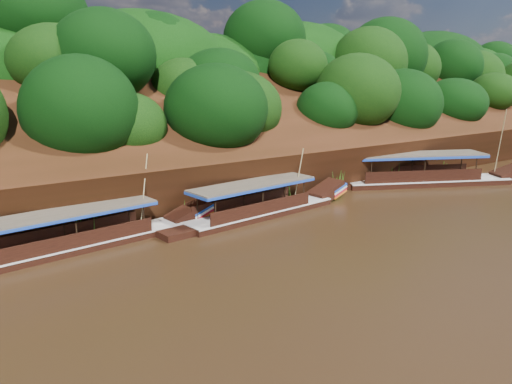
% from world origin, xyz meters
% --- Properties ---
extents(ground, '(160.00, 160.00, 0.00)m').
position_xyz_m(ground, '(0.00, 0.00, 0.00)').
color(ground, black).
rests_on(ground, ground).
extents(riverbank, '(120.00, 30.06, 19.40)m').
position_xyz_m(riverbank, '(-0.01, 22.73, 1.89)').
color(riverbank, black).
rests_on(riverbank, ground).
extents(boat_0, '(16.14, 9.11, 6.94)m').
position_xyz_m(boat_0, '(15.21, 6.81, 0.62)').
color(boat_0, black).
rests_on(boat_0, ground).
extents(boat_1, '(13.77, 3.50, 4.80)m').
position_xyz_m(boat_1, '(-1.95, 7.46, 0.53)').
color(boat_1, black).
rests_on(boat_1, ground).
extents(boat_2, '(14.30, 3.48, 5.18)m').
position_xyz_m(boat_2, '(-13.45, 7.88, 0.50)').
color(boat_2, black).
rests_on(boat_2, ground).
extents(reeds, '(49.03, 2.10, 2.11)m').
position_xyz_m(reeds, '(-3.78, 9.32, 0.93)').
color(reeds, '#3B721C').
rests_on(reeds, ground).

